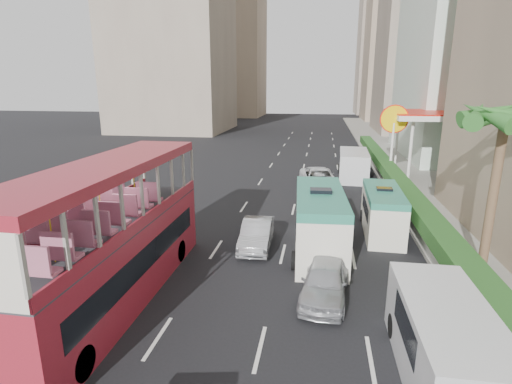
% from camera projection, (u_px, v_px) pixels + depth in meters
% --- Properties ---
extents(ground_plane, '(200.00, 200.00, 0.00)m').
position_uv_depth(ground_plane, '(280.00, 313.00, 13.72)').
color(ground_plane, black).
rests_on(ground_plane, ground).
extents(double_decker_bus, '(2.50, 11.00, 5.06)m').
position_uv_depth(double_decker_bus, '(111.00, 234.00, 14.00)').
color(double_decker_bus, maroon).
rests_on(double_decker_bus, ground).
extents(car_silver_lane_a, '(1.53, 4.02, 1.31)m').
position_uv_depth(car_silver_lane_a, '(257.00, 246.00, 19.41)').
color(car_silver_lane_a, '#B8BABF').
rests_on(car_silver_lane_a, ground).
extents(car_silver_lane_b, '(2.02, 4.16, 1.37)m').
position_uv_depth(car_silver_lane_b, '(324.00, 297.00, 14.75)').
color(car_silver_lane_b, '#B8BABF').
rests_on(car_silver_lane_b, ground).
extents(van_asset, '(3.34, 5.72, 1.50)m').
position_uv_depth(van_asset, '(318.00, 188.00, 30.41)').
color(van_asset, silver).
rests_on(van_asset, ground).
extents(minibus_near, '(2.54, 6.58, 2.87)m').
position_uv_depth(minibus_near, '(320.00, 222.00, 18.53)').
color(minibus_near, silver).
rests_on(minibus_near, ground).
extents(minibus_far, '(1.88, 5.32, 2.34)m').
position_uv_depth(minibus_far, '(382.00, 212.00, 20.92)').
color(minibus_far, silver).
rests_on(minibus_far, ground).
extents(panel_van_near, '(2.16, 5.31, 2.12)m').
position_uv_depth(panel_van_near, '(445.00, 344.00, 10.39)').
color(panel_van_near, silver).
rests_on(panel_van_near, ground).
extents(panel_van_far, '(2.49, 5.77, 2.27)m').
position_uv_depth(panel_van_far, '(353.00, 165.00, 33.39)').
color(panel_van_far, silver).
rests_on(panel_van_far, ground).
extents(sidewalk, '(6.00, 120.00, 0.18)m').
position_uv_depth(sidewalk, '(408.00, 171.00, 36.13)').
color(sidewalk, '#99968C').
rests_on(sidewalk, ground).
extents(kerb_wall, '(0.30, 44.00, 1.00)m').
position_uv_depth(kerb_wall, '(398.00, 195.00, 25.93)').
color(kerb_wall, silver).
rests_on(kerb_wall, sidewalk).
extents(hedge, '(1.10, 44.00, 0.70)m').
position_uv_depth(hedge, '(399.00, 182.00, 25.71)').
color(hedge, '#2D6626').
rests_on(hedge, kerb_wall).
extents(palm_tree, '(0.36, 0.36, 6.40)m').
position_uv_depth(palm_tree, '(493.00, 198.00, 15.44)').
color(palm_tree, brown).
rests_on(palm_tree, sidewalk).
extents(shell_station, '(6.50, 8.00, 5.50)m').
position_uv_depth(shell_station, '(428.00, 145.00, 33.38)').
color(shell_station, silver).
rests_on(shell_station, ground).
extents(tower_far_a, '(14.00, 14.00, 44.00)m').
position_uv_depth(tower_far_a, '(403.00, 14.00, 83.55)').
color(tower_far_a, tan).
rests_on(tower_far_a, ground).
extents(tower_far_b, '(14.00, 14.00, 40.00)m').
position_uv_depth(tower_far_b, '(386.00, 37.00, 105.04)').
color(tower_far_b, gray).
rests_on(tower_far_b, ground).
extents(tower_left_b, '(16.00, 16.00, 46.00)m').
position_uv_depth(tower_left_b, '(230.00, 20.00, 96.99)').
color(tower_left_b, tan).
rests_on(tower_left_b, ground).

